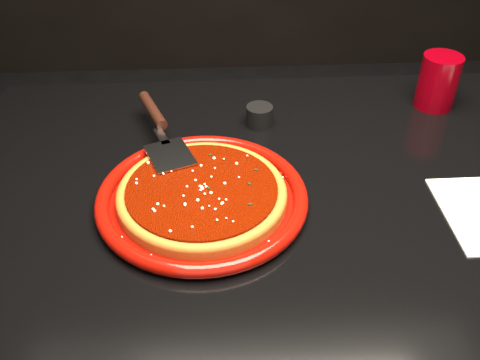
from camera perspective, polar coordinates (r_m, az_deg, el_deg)
name	(u,v)px	position (r m, az deg, el deg)	size (l,w,h in m)	color
table	(304,339)	(1.13, 6.89, -16.51)	(1.20, 0.80, 0.75)	black
plate	(202,197)	(0.82, -4.05, -1.87)	(0.33, 0.33, 0.02)	#7B0904
pizza_crust	(202,196)	(0.82, -4.07, -1.67)	(0.26, 0.26, 0.01)	#904E1B
pizza_crust_rim	(202,192)	(0.82, -4.09, -1.31)	(0.26, 0.26, 0.02)	#904E1B
pizza_sauce	(202,190)	(0.81, -4.10, -1.06)	(0.23, 0.23, 0.01)	#690F00
parmesan_dusting	(202,187)	(0.81, -4.12, -0.70)	(0.22, 0.22, 0.01)	beige
basil_flecks	(202,187)	(0.81, -4.12, -0.75)	(0.20, 0.20, 0.00)	black
pizza_server	(162,129)	(0.94, -8.37, 5.40)	(0.08, 0.28, 0.02)	silver
cup	(438,82)	(1.12, 20.37, 9.82)	(0.08, 0.08, 0.11)	maroon
ramekin	(259,116)	(1.01, 2.09, 6.88)	(0.05, 0.05, 0.04)	black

